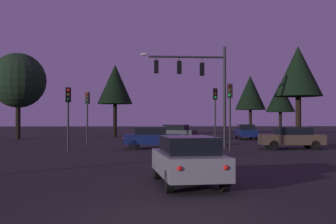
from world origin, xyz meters
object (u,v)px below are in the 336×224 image
traffic_light_median (87,108)px  car_far_lane (246,131)px  car_crossing_left (153,137)px  tree_center_horizon (280,97)px  traffic_light_corner_right (230,103)px  car_nearside_lane (188,159)px  traffic_signal_mast_arm (199,78)px  tree_lot_edge (18,81)px  tree_right_cluster (298,72)px  car_crossing_right (292,138)px  tree_left_far (115,85)px  traffic_light_far_side (68,106)px  car_parked_lot (175,132)px  tree_behind_sign (250,93)px  traffic_light_corner_left (215,105)px

traffic_light_median → car_far_lane: (14.74, 9.46, -2.14)m
car_crossing_left → car_far_lane: same height
traffic_light_median → tree_center_horizon: size_ratio=0.66×
traffic_light_corner_right → tree_center_horizon: 22.77m
car_nearside_lane → car_crossing_left: bearing=92.8°
traffic_signal_mast_arm → traffic_light_corner_right: 3.66m
tree_lot_edge → car_far_lane: bearing=-4.7°
car_far_lane → tree_right_cluster: (2.49, -7.79, 5.22)m
traffic_signal_mast_arm → traffic_light_median: size_ratio=1.73×
car_crossing_right → tree_left_far: (-13.36, 19.15, 5.17)m
traffic_light_far_side → tree_center_horizon: size_ratio=0.64×
car_nearside_lane → car_crossing_right: 17.22m
car_nearside_lane → tree_center_horizon: tree_center_horizon is taller
tree_lot_edge → traffic_light_far_side: bearing=-65.0°
car_nearside_lane → traffic_light_median: bearing=106.7°
traffic_light_far_side → tree_right_cluster: bearing=24.9°
traffic_light_median → tree_lot_edge: tree_lot_edge is taller
traffic_light_far_side → tree_right_cluster: 19.56m
car_nearside_lane → traffic_light_corner_right: bearing=72.5°
traffic_light_corner_right → tree_left_far: (-8.67, 21.09, 2.92)m
car_far_lane → car_parked_lot: same height
car_crossing_left → car_far_lane: (9.78, 12.78, 0.00)m
traffic_signal_mast_arm → traffic_light_far_side: bearing=-160.7°
car_parked_lot → tree_right_cluster: bearing=-32.7°
tree_center_horizon → car_crossing_right: bearing=-106.4°
traffic_light_far_side → tree_lot_edge: bearing=115.0°
traffic_light_corner_right → car_far_lane: 16.60m
tree_right_cluster → car_crossing_right: bearing=-114.7°
traffic_light_median → car_crossing_left: bearing=-33.8°
tree_lot_edge → car_crossing_left: bearing=-47.3°
traffic_signal_mast_arm → tree_center_horizon: size_ratio=1.15×
car_crossing_right → tree_behind_sign: size_ratio=0.58×
traffic_light_corner_left → tree_right_cluster: bearing=8.9°
traffic_signal_mast_arm → traffic_light_corner_right: bearing=-59.1°
car_crossing_left → tree_lot_edge: tree_lot_edge is taller
traffic_signal_mast_arm → traffic_light_corner_left: size_ratio=1.58×
traffic_light_far_side → car_crossing_right: (14.76, 2.19, -2.05)m
tree_behind_sign → tree_right_cluster: (-0.50, -17.39, 0.67)m
traffic_light_far_side → tree_left_far: bearing=86.2°
traffic_light_corner_left → car_nearside_lane: traffic_light_corner_left is taller
car_crossing_left → tree_left_far: size_ratio=0.50×
traffic_light_median → car_crossing_left: 6.33m
traffic_light_median → tree_left_far: size_ratio=0.50×
traffic_light_corner_left → tree_right_cluster: size_ratio=0.55×
tree_left_far → tree_right_cluster: tree_left_far is taller
traffic_light_median → car_far_lane: bearing=32.7°
car_nearside_lane → car_crossing_right: same height
tree_behind_sign → tree_center_horizon: tree_behind_sign is taller
car_far_lane → tree_left_far: 15.54m
car_far_lane → tree_lot_edge: (-23.33, 1.92, 5.23)m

